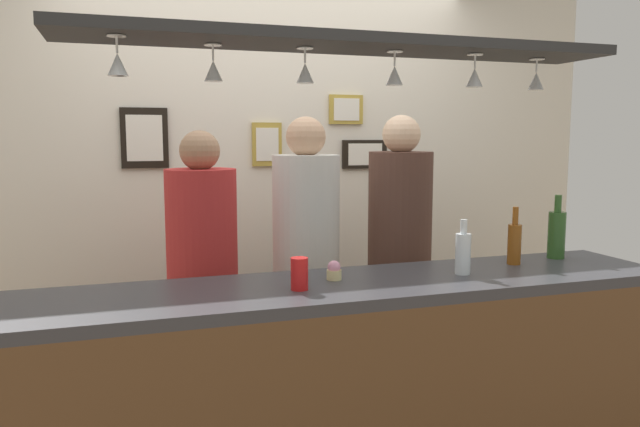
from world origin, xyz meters
TOP-DOWN VIEW (x-y plane):
  - back_wall at (0.00, 1.10)m, footprint 4.40×0.06m
  - bar_counter at (0.00, -0.51)m, footprint 2.70×0.55m
  - overhead_glass_rack at (0.00, -0.30)m, footprint 2.20×0.36m
  - hanging_wineglass_far_left at (-0.86, -0.36)m, footprint 0.07×0.07m
  - hanging_wineglass_left at (-0.53, -0.26)m, footprint 0.07×0.07m
  - hanging_wineglass_center_left at (-0.19, -0.28)m, footprint 0.07×0.07m
  - hanging_wineglass_center at (0.18, -0.30)m, footprint 0.07×0.07m
  - hanging_wineglass_center_right at (0.53, -0.33)m, footprint 0.07×0.07m
  - hanging_wineglass_right at (0.87, -0.27)m, footprint 0.07×0.07m
  - person_left_red_shirt at (-0.51, 0.38)m, footprint 0.34×0.34m
  - person_middle_white_patterned_shirt at (0.02, 0.38)m, footprint 0.34×0.34m
  - person_right_brown_shirt at (0.54, 0.38)m, footprint 0.34×0.34m
  - bottle_beer_amber_tall at (0.80, -0.26)m, footprint 0.06×0.06m
  - bottle_champagne_green at (1.07, -0.20)m, footprint 0.08×0.08m
  - bottle_soda_clear at (0.47, -0.36)m, footprint 0.06×0.06m
  - drink_can at (-0.25, -0.40)m, footprint 0.07×0.07m
  - cupcake at (-0.07, -0.29)m, footprint 0.06×0.06m
  - picture_frame_crest at (-0.02, 1.06)m, footprint 0.18×0.02m
  - picture_frame_upper_small at (0.48, 1.06)m, footprint 0.22×0.02m
  - picture_frame_caricature at (-0.73, 1.06)m, footprint 0.26×0.02m
  - picture_frame_lower_pair at (0.61, 1.06)m, footprint 0.30×0.02m

SIDE VIEW (x-z plane):
  - bar_counter at x=0.00m, z-range 0.18..1.21m
  - person_left_red_shirt at x=-0.51m, z-range 0.17..1.80m
  - person_middle_white_patterned_shirt at x=0.02m, z-range 0.18..1.88m
  - person_right_brown_shirt at x=0.54m, z-range 0.18..1.89m
  - cupcake at x=-0.07m, z-range 1.03..1.11m
  - drink_can at x=-0.25m, z-range 1.03..1.15m
  - bottle_soda_clear at x=0.47m, z-range 1.01..1.24m
  - bottle_beer_amber_tall at x=0.80m, z-range 1.00..1.26m
  - bottle_champagne_green at x=1.07m, z-range 1.00..1.30m
  - back_wall at x=0.00m, z-range 0.00..2.60m
  - picture_frame_lower_pair at x=0.61m, z-range 1.40..1.58m
  - picture_frame_crest at x=-0.02m, z-range 1.43..1.69m
  - picture_frame_caricature at x=-0.73m, z-range 1.42..1.76m
  - picture_frame_upper_small at x=0.48m, z-range 1.68..1.86m
  - hanging_wineglass_far_left at x=-0.86m, z-range 1.78..1.91m
  - hanging_wineglass_left at x=-0.53m, z-range 1.78..1.91m
  - hanging_wineglass_center_left at x=-0.19m, z-range 1.78..1.91m
  - hanging_wineglass_center at x=0.18m, z-range 1.78..1.91m
  - hanging_wineglass_center_right at x=0.53m, z-range 1.78..1.91m
  - hanging_wineglass_right at x=0.87m, z-range 1.78..1.91m
  - overhead_glass_rack at x=0.00m, z-range 1.94..1.98m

